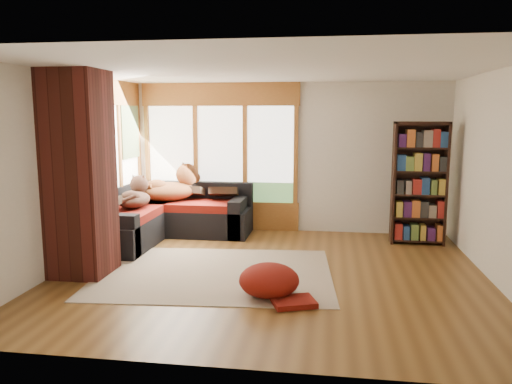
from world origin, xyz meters
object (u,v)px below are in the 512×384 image
(brick_chimney, at_px, (79,174))
(dog_brindle, at_px, (135,196))
(pouf, at_px, (269,279))
(sectional_sofa, at_px, (167,219))
(area_rug, at_px, (215,273))
(dog_tan, at_px, (173,187))
(bookshelf, at_px, (419,184))

(brick_chimney, bearing_deg, dog_brindle, 88.18)
(pouf, distance_m, dog_brindle, 3.28)
(sectional_sofa, distance_m, dog_brindle, 0.70)
(area_rug, distance_m, dog_tan, 2.56)
(sectional_sofa, bearing_deg, brick_chimney, -102.79)
(area_rug, relative_size, dog_brindle, 3.73)
(brick_chimney, distance_m, dog_tan, 2.44)
(pouf, relative_size, dog_brindle, 0.86)
(sectional_sofa, bearing_deg, area_rug, -56.02)
(bookshelf, bearing_deg, dog_tan, 178.01)
(pouf, xyz_separation_m, dog_tan, (-2.01, 2.82, 0.62))
(pouf, distance_m, dog_tan, 3.52)
(area_rug, bearing_deg, dog_brindle, 138.79)
(bookshelf, xyz_separation_m, dog_tan, (-4.08, 0.14, -0.16))
(dog_tan, bearing_deg, dog_brindle, -157.96)
(area_rug, xyz_separation_m, dog_tan, (-1.22, 2.10, 0.81))
(pouf, height_order, dog_tan, dog_tan)
(sectional_sofa, distance_m, area_rug, 2.21)
(sectional_sofa, relative_size, area_rug, 0.73)
(area_rug, bearing_deg, dog_tan, 120.14)
(brick_chimney, xyz_separation_m, pouf, (2.48, -0.47, -1.10))
(area_rug, distance_m, bookshelf, 3.60)
(sectional_sofa, distance_m, bookshelf, 4.15)
(sectional_sofa, distance_m, pouf, 3.24)
(dog_tan, bearing_deg, pouf, -91.05)
(bookshelf, height_order, dog_brindle, bookshelf)
(brick_chimney, bearing_deg, area_rug, 8.27)
(sectional_sofa, relative_size, bookshelf, 1.13)
(sectional_sofa, xyz_separation_m, area_rug, (1.24, -1.80, -0.30))
(bookshelf, relative_size, pouf, 2.82)
(dog_brindle, bearing_deg, pouf, -135.21)
(sectional_sofa, xyz_separation_m, dog_tan, (0.02, 0.30, 0.51))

